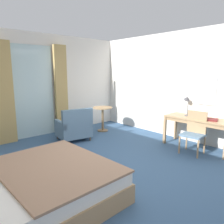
{
  "coord_description": "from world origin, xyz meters",
  "views": [
    {
      "loc": [
        -2.46,
        -2.85,
        1.79
      ],
      "look_at": [
        0.45,
        0.39,
        0.97
      ],
      "focal_mm": 34.87,
      "sensor_mm": 36.0,
      "label": 1
    }
  ],
  "objects_px": {
    "closed_book": "(210,120)",
    "writing_desk": "(198,122)",
    "desk_lamp": "(187,101)",
    "round_cafe_table": "(103,114)",
    "bed": "(27,190)",
    "armchair_by_window": "(74,128)",
    "desk_chair": "(194,130)"
  },
  "relations": [
    {
      "from": "round_cafe_table",
      "to": "bed",
      "type": "bearing_deg",
      "value": -144.39
    },
    {
      "from": "desk_lamp",
      "to": "armchair_by_window",
      "type": "height_order",
      "value": "desk_lamp"
    },
    {
      "from": "desk_chair",
      "to": "closed_book",
      "type": "height_order",
      "value": "desk_chair"
    },
    {
      "from": "desk_chair",
      "to": "closed_book",
      "type": "xyz_separation_m",
      "value": [
        0.3,
        -0.19,
        0.23
      ]
    },
    {
      "from": "desk_chair",
      "to": "writing_desk",
      "type": "bearing_deg",
      "value": 15.3
    },
    {
      "from": "writing_desk",
      "to": "desk_chair",
      "type": "distance_m",
      "value": 0.39
    },
    {
      "from": "closed_book",
      "to": "desk_lamp",
      "type": "bearing_deg",
      "value": 57.27
    },
    {
      "from": "desk_lamp",
      "to": "closed_book",
      "type": "xyz_separation_m",
      "value": [
        -0.19,
        -0.68,
        -0.34
      ]
    },
    {
      "from": "closed_book",
      "to": "armchair_by_window",
      "type": "distance_m",
      "value": 3.29
    },
    {
      "from": "writing_desk",
      "to": "round_cafe_table",
      "type": "distance_m",
      "value": 2.74
    },
    {
      "from": "writing_desk",
      "to": "round_cafe_table",
      "type": "bearing_deg",
      "value": 105.06
    },
    {
      "from": "bed",
      "to": "closed_book",
      "type": "xyz_separation_m",
      "value": [
        3.83,
        -0.66,
        0.49
      ]
    },
    {
      "from": "closed_book",
      "to": "writing_desk",
      "type": "bearing_deg",
      "value": 63.09
    },
    {
      "from": "writing_desk",
      "to": "closed_book",
      "type": "relative_size",
      "value": 5.03
    },
    {
      "from": "desk_lamp",
      "to": "desk_chair",
      "type": "bearing_deg",
      "value": -135.36
    },
    {
      "from": "desk_lamp",
      "to": "round_cafe_table",
      "type": "relative_size",
      "value": 0.69
    },
    {
      "from": "desk_chair",
      "to": "desk_lamp",
      "type": "xyz_separation_m",
      "value": [
        0.5,
        0.49,
        0.57
      ]
    },
    {
      "from": "bed",
      "to": "round_cafe_table",
      "type": "relative_size",
      "value": 3.04
    },
    {
      "from": "desk_lamp",
      "to": "round_cafe_table",
      "type": "xyz_separation_m",
      "value": [
        -0.85,
        2.25,
        -0.55
      ]
    },
    {
      "from": "armchair_by_window",
      "to": "round_cafe_table",
      "type": "xyz_separation_m",
      "value": [
        1.14,
        0.21,
        0.19
      ]
    },
    {
      "from": "desk_chair",
      "to": "closed_book",
      "type": "distance_m",
      "value": 0.43
    },
    {
      "from": "desk_lamp",
      "to": "round_cafe_table",
      "type": "height_order",
      "value": "desk_lamp"
    },
    {
      "from": "closed_book",
      "to": "armchair_by_window",
      "type": "relative_size",
      "value": 0.34
    },
    {
      "from": "bed",
      "to": "closed_book",
      "type": "distance_m",
      "value": 3.92
    },
    {
      "from": "writing_desk",
      "to": "desk_lamp",
      "type": "distance_m",
      "value": 0.61
    },
    {
      "from": "desk_lamp",
      "to": "round_cafe_table",
      "type": "distance_m",
      "value": 2.47
    },
    {
      "from": "desk_chair",
      "to": "desk_lamp",
      "type": "distance_m",
      "value": 0.9
    },
    {
      "from": "bed",
      "to": "round_cafe_table",
      "type": "bearing_deg",
      "value": 35.61
    },
    {
      "from": "round_cafe_table",
      "to": "desk_lamp",
      "type": "bearing_deg",
      "value": -69.24
    },
    {
      "from": "writing_desk",
      "to": "armchair_by_window",
      "type": "relative_size",
      "value": 1.69
    },
    {
      "from": "bed",
      "to": "desk_chair",
      "type": "xyz_separation_m",
      "value": [
        3.53,
        -0.47,
        0.26
      ]
    },
    {
      "from": "closed_book",
      "to": "round_cafe_table",
      "type": "distance_m",
      "value": 3.01
    }
  ]
}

